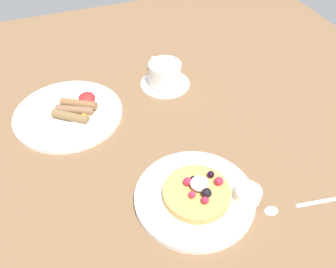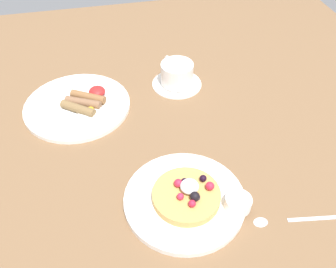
{
  "view_description": "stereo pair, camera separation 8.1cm",
  "coord_description": "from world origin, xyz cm",
  "px_view_note": "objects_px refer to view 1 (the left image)",
  "views": [
    {
      "loc": [
        -17.13,
        -55.56,
        61.25
      ],
      "look_at": [
        3.65,
        0.62,
        4.0
      ],
      "focal_mm": 39.58,
      "sensor_mm": 36.0,
      "label": 1
    },
    {
      "loc": [
        -9.38,
        -57.85,
        61.25
      ],
      "look_at": [
        3.65,
        0.62,
        4.0
      ],
      "focal_mm": 39.58,
      "sensor_mm": 36.0,
      "label": 2
    }
  ],
  "objects_px": {
    "coffee_saucer": "(165,83)",
    "teaspoon": "(292,207)",
    "pancake_plate": "(195,197)",
    "breakfast_plate": "(68,114)",
    "syrup_ramekin": "(248,195)",
    "coffee_cup": "(165,73)"
  },
  "relations": [
    {
      "from": "coffee_saucer",
      "to": "teaspoon",
      "type": "distance_m",
      "value": 0.48
    },
    {
      "from": "breakfast_plate",
      "to": "coffee_saucer",
      "type": "relative_size",
      "value": 1.98
    },
    {
      "from": "coffee_saucer",
      "to": "teaspoon",
      "type": "bearing_deg",
      "value": -78.71
    },
    {
      "from": "pancake_plate",
      "to": "coffee_cup",
      "type": "xyz_separation_m",
      "value": [
        0.08,
        0.39,
        0.03
      ]
    },
    {
      "from": "coffee_cup",
      "to": "coffee_saucer",
      "type": "bearing_deg",
      "value": -76.43
    },
    {
      "from": "breakfast_plate",
      "to": "teaspoon",
      "type": "bearing_deg",
      "value": -49.52
    },
    {
      "from": "coffee_saucer",
      "to": "teaspoon",
      "type": "height_order",
      "value": "coffee_saucer"
    },
    {
      "from": "syrup_ramekin",
      "to": "teaspoon",
      "type": "xyz_separation_m",
      "value": [
        0.08,
        -0.04,
        -0.02
      ]
    },
    {
      "from": "syrup_ramekin",
      "to": "coffee_cup",
      "type": "height_order",
      "value": "coffee_cup"
    },
    {
      "from": "breakfast_plate",
      "to": "teaspoon",
      "type": "xyz_separation_m",
      "value": [
        0.37,
        -0.43,
        -0.0
      ]
    },
    {
      "from": "pancake_plate",
      "to": "teaspoon",
      "type": "distance_m",
      "value": 0.19
    },
    {
      "from": "pancake_plate",
      "to": "coffee_cup",
      "type": "relative_size",
      "value": 2.06
    },
    {
      "from": "pancake_plate",
      "to": "breakfast_plate",
      "type": "distance_m",
      "value": 0.4
    },
    {
      "from": "pancake_plate",
      "to": "teaspoon",
      "type": "relative_size",
      "value": 1.41
    },
    {
      "from": "breakfast_plate",
      "to": "coffee_saucer",
      "type": "height_order",
      "value": "breakfast_plate"
    },
    {
      "from": "breakfast_plate",
      "to": "pancake_plate",
      "type": "bearing_deg",
      "value": -60.61
    },
    {
      "from": "syrup_ramekin",
      "to": "coffee_cup",
      "type": "relative_size",
      "value": 0.43
    },
    {
      "from": "breakfast_plate",
      "to": "coffee_cup",
      "type": "relative_size",
      "value": 2.29
    },
    {
      "from": "coffee_saucer",
      "to": "teaspoon",
      "type": "xyz_separation_m",
      "value": [
        0.09,
        -0.47,
        -0.0
      ]
    },
    {
      "from": "breakfast_plate",
      "to": "coffee_cup",
      "type": "xyz_separation_m",
      "value": [
        0.27,
        0.04,
        0.03
      ]
    },
    {
      "from": "coffee_cup",
      "to": "teaspoon",
      "type": "height_order",
      "value": "coffee_cup"
    },
    {
      "from": "syrup_ramekin",
      "to": "pancake_plate",
      "type": "bearing_deg",
      "value": 155.33
    }
  ]
}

